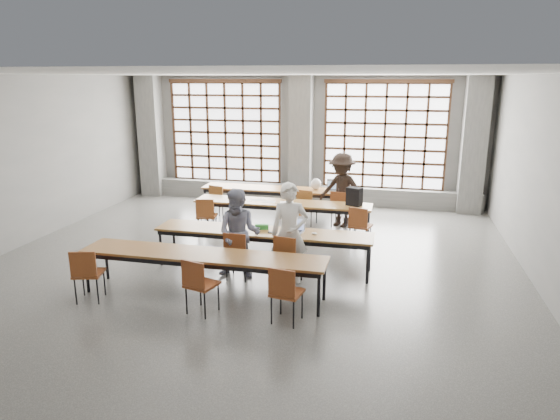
% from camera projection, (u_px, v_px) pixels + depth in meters
% --- Properties ---
extents(floor, '(11.00, 11.00, 0.00)m').
position_uv_depth(floor, '(247.00, 269.00, 9.27)').
color(floor, '#4E4E4B').
rests_on(floor, ground).
extents(ceiling, '(11.00, 11.00, 0.00)m').
position_uv_depth(ceiling, '(244.00, 74.00, 8.37)').
color(ceiling, silver).
rests_on(ceiling, floor).
extents(wall_back, '(10.00, 0.00, 10.00)m').
position_uv_depth(wall_back, '(303.00, 140.00, 14.00)').
color(wall_back, '#5F5F5D').
rests_on(wall_back, floor).
extents(wall_front, '(10.00, 0.00, 10.00)m').
position_uv_depth(wall_front, '(25.00, 316.00, 3.64)').
color(wall_front, '#5F5F5D').
rests_on(wall_front, floor).
extents(wall_left, '(0.00, 11.00, 11.00)m').
position_uv_depth(wall_left, '(5.00, 165.00, 9.92)').
color(wall_left, '#5F5F5D').
rests_on(wall_left, floor).
extents(wall_right, '(0.00, 11.00, 11.00)m').
position_uv_depth(wall_right, '(554.00, 190.00, 7.72)').
color(wall_right, '#5F5F5D').
rests_on(wall_right, floor).
extents(column_left, '(0.60, 0.55, 3.50)m').
position_uv_depth(column_left, '(151.00, 137.00, 14.72)').
color(column_left, '#545452').
rests_on(column_left, floor).
extents(column_mid, '(0.60, 0.55, 3.50)m').
position_uv_depth(column_mid, '(301.00, 141.00, 13.73)').
color(column_mid, '#545452').
rests_on(column_mid, floor).
extents(column_right, '(0.60, 0.55, 3.50)m').
position_uv_depth(column_right, '(474.00, 146.00, 12.74)').
color(column_right, '#545452').
rests_on(column_right, floor).
extents(window_left, '(3.32, 0.12, 3.00)m').
position_uv_depth(window_left, '(226.00, 133.00, 14.38)').
color(window_left, white).
rests_on(window_left, wall_back).
extents(window_right, '(3.32, 0.12, 3.00)m').
position_uv_depth(window_right, '(385.00, 137.00, 13.39)').
color(window_right, white).
rests_on(window_right, wall_back).
extents(sill_ledge, '(9.80, 0.35, 0.50)m').
position_uv_depth(sill_ledge, '(301.00, 193.00, 14.19)').
color(sill_ledge, '#545452').
rests_on(sill_ledge, floor).
extents(desk_row_a, '(4.00, 0.70, 0.73)m').
position_uv_depth(desk_row_a, '(280.00, 191.00, 12.61)').
color(desk_row_a, brown).
rests_on(desk_row_a, floor).
extents(desk_row_b, '(4.00, 0.70, 0.73)m').
position_uv_depth(desk_row_b, '(282.00, 205.00, 11.23)').
color(desk_row_b, brown).
rests_on(desk_row_b, floor).
extents(desk_row_c, '(4.00, 0.70, 0.73)m').
position_uv_depth(desk_row_c, '(263.00, 234.00, 9.13)').
color(desk_row_c, brown).
rests_on(desk_row_c, floor).
extents(desk_row_d, '(4.00, 0.70, 0.73)m').
position_uv_depth(desk_row_d, '(203.00, 257.00, 7.94)').
color(desk_row_d, brown).
rests_on(desk_row_d, floor).
extents(chair_back_left, '(0.51, 0.52, 0.88)m').
position_uv_depth(chair_back_left, '(219.00, 198.00, 12.36)').
color(chair_back_left, brown).
rests_on(chair_back_left, floor).
extents(chair_back_mid, '(0.51, 0.51, 0.88)m').
position_uv_depth(chair_back_mid, '(306.00, 203.00, 11.88)').
color(chair_back_mid, brown).
rests_on(chair_back_mid, floor).
extents(chair_back_right, '(0.49, 0.49, 0.88)m').
position_uv_depth(chair_back_right, '(340.00, 205.00, 11.70)').
color(chair_back_right, brown).
rests_on(chair_back_right, floor).
extents(chair_mid_left, '(0.49, 0.49, 0.88)m').
position_uv_depth(chair_mid_left, '(206.00, 213.00, 11.02)').
color(chair_mid_left, brown).
rests_on(chair_mid_left, floor).
extents(chair_mid_centre, '(0.43, 0.44, 0.88)m').
position_uv_depth(chair_mid_centre, '(294.00, 219.00, 10.58)').
color(chair_mid_centre, brown).
rests_on(chair_mid_centre, floor).
extents(chair_mid_right, '(0.51, 0.51, 0.88)m').
position_uv_depth(chair_mid_right, '(360.00, 223.00, 10.28)').
color(chair_mid_right, brown).
rests_on(chair_mid_right, floor).
extents(chair_front_left, '(0.43, 0.44, 0.88)m').
position_uv_depth(chair_front_left, '(237.00, 251.00, 8.64)').
color(chair_front_left, brown).
rests_on(chair_front_left, floor).
extents(chair_front_right, '(0.49, 0.49, 0.88)m').
position_uv_depth(chair_front_right, '(287.00, 254.00, 8.44)').
color(chair_front_right, maroon).
rests_on(chair_front_right, floor).
extents(chair_near_left, '(0.51, 0.52, 0.88)m').
position_uv_depth(chair_near_left, '(87.00, 270.00, 7.76)').
color(chair_near_left, brown).
rests_on(chair_near_left, floor).
extents(chair_near_mid, '(0.52, 0.52, 0.88)m').
position_uv_depth(chair_near_mid, '(198.00, 281.00, 7.35)').
color(chair_near_mid, brown).
rests_on(chair_near_mid, floor).
extents(chair_near_right, '(0.49, 0.49, 0.88)m').
position_uv_depth(chair_near_right, '(285.00, 289.00, 7.06)').
color(chair_near_right, brown).
rests_on(chair_near_right, floor).
extents(student_male, '(0.71, 0.55, 1.75)m').
position_uv_depth(student_male, '(290.00, 233.00, 8.47)').
color(student_male, silver).
rests_on(student_male, floor).
extents(student_female, '(0.81, 0.65, 1.60)m').
position_uv_depth(student_female, '(239.00, 234.00, 8.69)').
color(student_female, '#191F4D').
rests_on(student_female, floor).
extents(student_back, '(1.29, 1.04, 1.75)m').
position_uv_depth(student_back, '(342.00, 190.00, 11.73)').
color(student_back, black).
rests_on(student_back, floor).
extents(laptop_front, '(0.41, 0.36, 0.26)m').
position_uv_depth(laptop_front, '(294.00, 228.00, 9.08)').
color(laptop_front, '#B4B5B9').
rests_on(laptop_front, desk_row_c).
extents(laptop_back, '(0.39, 0.34, 0.26)m').
position_uv_depth(laptop_back, '(334.00, 188.00, 12.38)').
color(laptop_back, '#AAAAAF').
rests_on(laptop_back, desk_row_a).
extents(mouse, '(0.10, 0.08, 0.04)m').
position_uv_depth(mouse, '(314.00, 233.00, 8.88)').
color(mouse, white).
rests_on(mouse, desk_row_c).
extents(green_box, '(0.26, 0.14, 0.09)m').
position_uv_depth(green_box, '(262.00, 227.00, 9.19)').
color(green_box, '#2B8331').
rests_on(green_box, desk_row_c).
extents(phone, '(0.13, 0.07, 0.01)m').
position_uv_depth(phone, '(271.00, 232.00, 8.98)').
color(phone, black).
rests_on(phone, desk_row_c).
extents(paper_sheet_a, '(0.36, 0.33, 0.00)m').
position_uv_depth(paper_sheet_a, '(257.00, 200.00, 11.39)').
color(paper_sheet_a, white).
rests_on(paper_sheet_a, desk_row_b).
extents(paper_sheet_b, '(0.31, 0.22, 0.00)m').
position_uv_depth(paper_sheet_b, '(269.00, 202.00, 11.23)').
color(paper_sheet_b, white).
rests_on(paper_sheet_b, desk_row_b).
extents(paper_sheet_c, '(0.34, 0.27, 0.00)m').
position_uv_depth(paper_sheet_c, '(287.00, 202.00, 11.19)').
color(paper_sheet_c, white).
rests_on(paper_sheet_c, desk_row_b).
extents(backpack, '(0.37, 0.31, 0.40)m').
position_uv_depth(backpack, '(354.00, 197.00, 10.86)').
color(backpack, black).
rests_on(backpack, desk_row_b).
extents(plastic_bag, '(0.31, 0.28, 0.29)m').
position_uv_depth(plastic_bag, '(316.00, 184.00, 12.40)').
color(plastic_bag, white).
rests_on(plastic_bag, desk_row_a).
extents(red_pouch, '(0.20, 0.08, 0.06)m').
position_uv_depth(red_pouch, '(89.00, 270.00, 7.84)').
color(red_pouch, red).
rests_on(red_pouch, chair_near_left).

